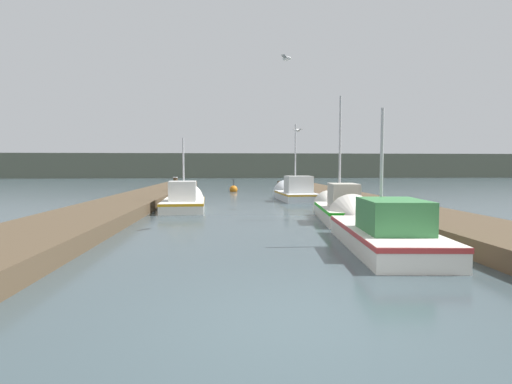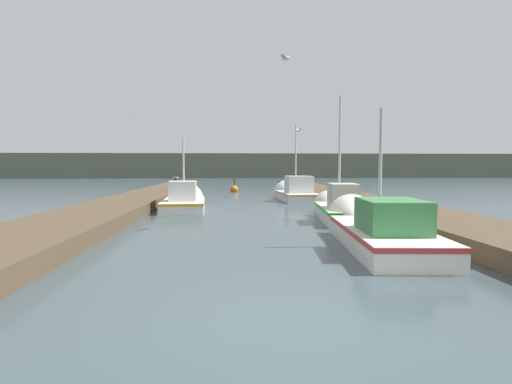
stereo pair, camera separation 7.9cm
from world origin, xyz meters
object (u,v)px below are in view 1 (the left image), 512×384
Objects in this scene: fishing_boat_3 at (294,193)px; seagull_1 at (287,58)px; channel_buoy at (234,189)px; seagull_lead at (298,130)px; mooring_piling_2 at (176,187)px; mooring_piling_0 at (310,190)px; mooring_piling_1 at (304,187)px; fishing_boat_2 at (184,201)px; fishing_boat_1 at (338,208)px; fishing_boat_0 at (374,228)px.

seagull_1 is (-2.00, -10.59, 4.84)m from fishing_boat_3.
seagull_1 is at bearing -85.51° from channel_buoy.
fishing_boat_3 is at bearing -65.85° from channel_buoy.
seagull_1 is (-1.33, -5.57, 1.68)m from seagull_lead.
mooring_piling_2 is 6.98m from channel_buoy.
channel_buoy is at bearing 125.72° from mooring_piling_0.
channel_buoy is 2.13× the size of seagull_lead.
fishing_boat_3 is at bearing -110.20° from mooring_piling_1.
mooring_piling_2 is at bearing 98.01° from fishing_boat_2.
fishing_boat_2 is 8.69m from seagull_1.
mooring_piling_0 is 7.91m from channel_buoy.
mooring_piling_0 is at bearing -54.28° from channel_buoy.
mooring_piling_0 is at bearing 42.56° from fishing_boat_3.
mooring_piling_1 is 14.95m from seagull_1.
mooring_piling_1 reaches higher than mooring_piling_0.
fishing_boat_1 is at bearing -14.15° from seagull_1.
fishing_boat_0 reaches higher than mooring_piling_1.
fishing_boat_3 is (-0.24, 8.54, 0.01)m from fishing_boat_1.
seagull_lead is at bearing -102.72° from mooring_piling_1.
fishing_boat_1 is 3.88× the size of mooring_piling_2.
fishing_boat_3 is 9.44× the size of seagull_lead.
mooring_piling_2 is at bearing -121.34° from channel_buoy.
fishing_boat_0 is at bearing 150.94° from seagull_lead.
seagull_1 is (-3.19, -13.84, 4.68)m from mooring_piling_1.
fishing_boat_3 is at bearing -13.63° from mooring_piling_2.
fishing_boat_0 is at bearing -88.21° from fishing_boat_1.
mooring_piling_0 is (7.01, 5.76, 0.15)m from fishing_boat_2.
fishing_boat_0 is 1.22× the size of fishing_boat_2.
seagull_lead is (-0.91, 3.51, 3.16)m from fishing_boat_1.
mooring_piling_1 is 2.12× the size of seagull_1.
fishing_boat_2 is 6.10m from seagull_lead.
fishing_boat_1 is at bearing -77.23° from channel_buoy.
fishing_boat_1 is at bearing -54.58° from mooring_piling_2.
fishing_boat_3 is at bearing 97.39° from fishing_boat_1.
mooring_piling_0 is at bearing 18.24° from seagull_1.
fishing_boat_0 reaches higher than fishing_boat_2.
seagull_lead is at bearing -77.73° from channel_buoy.
fishing_boat_3 is 8.39m from channel_buoy.
fishing_boat_1 is 9.82m from mooring_piling_0.
mooring_piling_0 is 0.88× the size of channel_buoy.
fishing_boat_2 is at bearing -101.14° from channel_buoy.
fishing_boat_0 is at bearing -109.45° from seagull_1.
fishing_boat_2 is 7.38m from fishing_boat_3.
mooring_piling_2 is (-7.29, 10.25, 0.25)m from fishing_boat_1.
seagull_lead is at bearing -8.70° from fishing_boat_2.
fishing_boat_0 is 5.81m from seagull_1.
channel_buoy is (-4.63, 4.41, -0.39)m from mooring_piling_1.
channel_buoy is at bearing 136.37° from mooring_piling_1.
fishing_boat_3 is 4.45× the size of mooring_piling_1.
seagull_1 is (1.43, -18.25, 5.07)m from channel_buoy.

